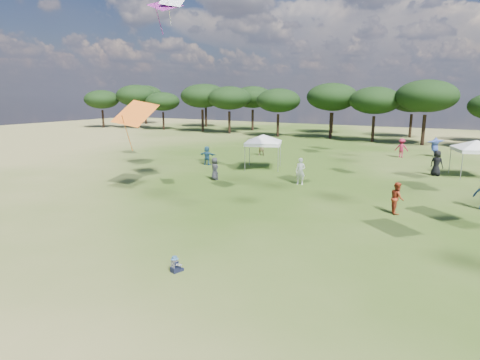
# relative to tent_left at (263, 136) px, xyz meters

# --- Properties ---
(ground) EXTENTS (140.00, 140.00, 0.00)m
(ground) POSITION_rel_tent_left_xyz_m (6.35, -21.31, -2.64)
(ground) COLOR #375218
(ground) RESTS_ON ground
(tree_line) EXTENTS (108.78, 17.63, 7.77)m
(tree_line) POSITION_rel_tent_left_xyz_m (8.74, 26.09, 2.78)
(tree_line) COLOR black
(tree_line) RESTS_ON ground
(tent_left) EXTENTS (5.27, 5.27, 3.07)m
(tent_left) POSITION_rel_tent_left_xyz_m (0.00, 0.00, 0.00)
(tent_left) COLOR gray
(tent_left) RESTS_ON ground
(tent_right) EXTENTS (5.12, 5.12, 3.00)m
(tent_right) POSITION_rel_tent_left_xyz_m (14.86, 4.61, -0.07)
(tent_right) COLOR gray
(tent_right) RESTS_ON ground
(toddler) EXTENTS (0.42, 0.46, 0.57)m
(toddler) POSITION_rel_tent_left_xyz_m (6.08, -18.86, -2.39)
(toddler) COLOR black
(toddler) RESTS_ON ground
(festival_crowd) EXTENTS (29.26, 23.36, 1.89)m
(festival_crowd) POSITION_rel_tent_left_xyz_m (8.78, 4.28, -1.77)
(festival_crowd) COLOR maroon
(festival_crowd) RESTS_ON ground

